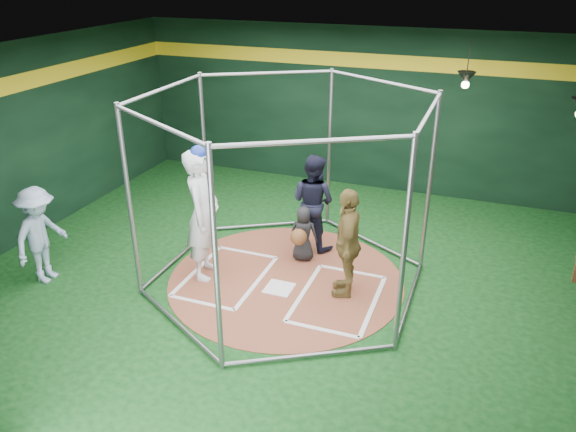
% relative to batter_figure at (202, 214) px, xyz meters
% --- Properties ---
extents(room_shell, '(10.10, 9.10, 3.53)m').
position_rel_batter_figure_xyz_m(room_shell, '(1.29, 0.30, 0.65)').
color(room_shell, '#0B340F').
rests_on(room_shell, ground).
extents(clay_disc, '(3.80, 3.80, 0.01)m').
position_rel_batter_figure_xyz_m(clay_disc, '(1.29, 0.29, -1.10)').
color(clay_disc, brown).
rests_on(clay_disc, ground).
extents(home_plate, '(0.43, 0.43, 0.01)m').
position_rel_batter_figure_xyz_m(home_plate, '(1.29, -0.01, -1.08)').
color(home_plate, white).
rests_on(home_plate, clay_disc).
extents(batter_box_left, '(1.17, 1.77, 0.01)m').
position_rel_batter_figure_xyz_m(batter_box_left, '(0.34, 0.04, -1.09)').
color(batter_box_left, white).
rests_on(batter_box_left, clay_disc).
extents(batter_box_right, '(1.17, 1.77, 0.01)m').
position_rel_batter_figure_xyz_m(batter_box_right, '(2.24, 0.04, -1.09)').
color(batter_box_right, white).
rests_on(batter_box_right, clay_disc).
extents(batting_cage, '(4.05, 4.67, 3.00)m').
position_rel_batter_figure_xyz_m(batting_cage, '(1.29, 0.29, 0.40)').
color(batting_cage, gray).
rests_on(batting_cage, ground).
extents(pendant_lamp_near, '(0.34, 0.34, 0.90)m').
position_rel_batter_figure_xyz_m(pendant_lamp_near, '(3.49, 3.89, 1.64)').
color(pendant_lamp_near, black).
rests_on(pendant_lamp_near, room_shell).
extents(batter_figure, '(0.68, 0.88, 2.21)m').
position_rel_batter_figure_xyz_m(batter_figure, '(0.00, 0.00, 0.00)').
color(batter_figure, silver).
rests_on(batter_figure, clay_disc).
extents(visitor_leopard, '(0.62, 1.08, 1.73)m').
position_rel_batter_figure_xyz_m(visitor_leopard, '(2.29, 0.27, -0.22)').
color(visitor_leopard, '#A18745').
rests_on(visitor_leopard, clay_disc).
extents(catcher_figure, '(0.52, 0.59, 0.97)m').
position_rel_batter_figure_xyz_m(catcher_figure, '(1.33, 1.00, -0.60)').
color(catcher_figure, black).
rests_on(catcher_figure, clay_disc).
extents(umpire, '(1.00, 0.88, 1.72)m').
position_rel_batter_figure_xyz_m(umpire, '(1.32, 1.56, -0.23)').
color(umpire, black).
rests_on(umpire, clay_disc).
extents(bystander_blue, '(0.62, 1.05, 1.60)m').
position_rel_batter_figure_xyz_m(bystander_blue, '(-2.34, -1.04, -0.30)').
color(bystander_blue, '#93AAC3').
rests_on(bystander_blue, ground).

